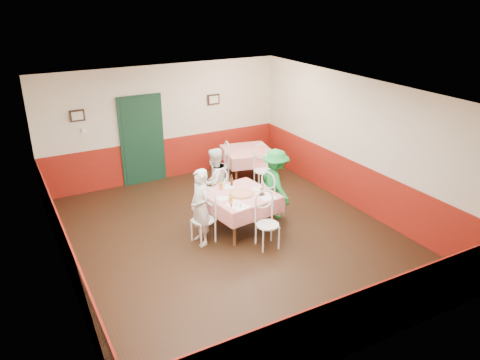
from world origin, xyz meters
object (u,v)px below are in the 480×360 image
main_table (240,212)px  chair_second_a (220,166)px  chair_right (273,198)px  chair_near (268,225)px  chair_second_b (263,171)px  diner_far (214,181)px  beer_bottle (232,181)px  glass_a (231,200)px  glass_b (262,191)px  chair_left (203,220)px  wallet (261,195)px  diner_right (276,184)px  diner_left (200,207)px  pizza (242,194)px  chair_far (216,194)px  glass_c (221,186)px  second_table (247,164)px

main_table → chair_second_a: (0.68, 2.24, 0.08)m
main_table → chair_right: bearing=7.6°
chair_near → chair_second_b: bearing=66.8°
diner_far → beer_bottle: bearing=87.7°
chair_right → glass_a: bearing=91.4°
chair_right → glass_b: chair_right is taller
glass_b → chair_left: bearing=176.1°
chair_left → beer_bottle: 1.11m
glass_a → wallet: 0.68m
glass_a → wallet: glass_a is taller
chair_left → diner_far: 1.27m
chair_second_b → glass_b: bearing=-111.0°
main_table → chair_second_b: size_ratio=1.36×
glass_a → diner_right: size_ratio=0.09×
glass_b → diner_far: bearing=114.5°
diner_left → beer_bottle: bearing=117.4°
pizza → beer_bottle: bearing=88.1°
diner_left → diner_far: bearing=139.9°
chair_far → glass_b: size_ratio=6.88×
main_table → wallet: size_ratio=11.09×
chair_right → chair_far: same height
diner_right → chair_second_a: bearing=10.5°
chair_left → wallet: (1.17, -0.14, 0.32)m
chair_near → diner_far: (-0.23, 1.73, 0.27)m
glass_c → glass_b: bearing=-44.1°
main_table → beer_bottle: 0.65m
second_table → chair_left: 3.27m
glass_b → diner_left: diner_left is taller
wallet → diner_left: (-1.22, 0.13, -0.04)m
chair_second_a → pizza: size_ratio=1.98×
chair_near → beer_bottle: bearing=99.7°
pizza → glass_b: bearing=-24.2°
main_table → chair_left: (-0.84, -0.11, 0.08)m
second_table → glass_b: glass_b is taller
chair_near → diner_left: bearing=150.5°
chair_second_a → wallet: bearing=3.0°
second_table → chair_right: 2.21m
chair_far → diner_right: diner_right is taller
chair_near → diner_right: bearing=57.2°
second_table → beer_bottle: beer_bottle is taller
glass_a → diner_far: (0.23, 1.17, -0.11)m
main_table → diner_right: 0.97m
main_table → pizza: (0.02, -0.03, 0.40)m
chair_second_a → diner_left: diner_left is taller
chair_right → diner_left: size_ratio=0.61×
main_table → wallet: wallet is taller
second_table → glass_a: size_ratio=8.67×
chair_far → diner_right: bearing=140.0°
pizza → glass_b: glass_b is taller
pizza → wallet: 0.38m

